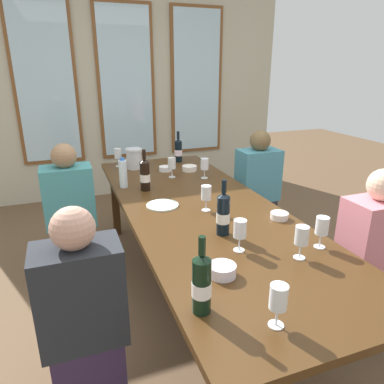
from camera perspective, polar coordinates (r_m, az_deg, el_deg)
The scene contains 26 objects.
ground_plane at distance 2.81m, azimuth 1.28°, elevation -16.50°, with size 12.00×12.00×0.00m, color brown.
back_wall_with_windows at distance 4.80m, azimuth -10.56°, elevation 16.76°, with size 4.21×0.10×2.90m.
dining_table at distance 2.48m, azimuth 1.40°, elevation -3.66°, with size 1.01×2.83×0.74m.
white_plate_0 at distance 2.48m, azimuth -4.75°, elevation -2.12°, with size 0.22×0.22×0.01m, color white.
metal_pitcher at distance 3.40m, azimuth -9.26°, elevation 5.32°, with size 0.16×0.16×0.19m.
wine_bottle_0 at distance 1.41m, azimuth 1.55°, elevation -14.43°, with size 0.08×0.08×0.33m.
wine_bottle_1 at distance 3.60m, azimuth -2.21°, elevation 6.68°, with size 0.08×0.08×0.31m.
wine_bottle_2 at distance 2.02m, azimuth 5.02°, elevation -3.48°, with size 0.08×0.08×0.33m.
wine_bottle_3 at distance 2.77m, azimuth -7.55°, elevation 2.74°, with size 0.08×0.08×0.32m.
tasting_bowl_0 at distance 1.68m, azimuth 4.87°, elevation -12.38°, with size 0.13×0.13×0.05m, color white.
tasting_bowl_1 at distance 2.32m, azimuth 13.81°, elevation -3.71°, with size 0.11×0.11×0.04m, color white.
tasting_bowl_2 at distance 3.30m, azimuth -0.41°, elevation 3.83°, with size 0.14×0.14×0.05m, color white.
tasting_bowl_3 at distance 3.30m, azimuth -4.31°, elevation 3.74°, with size 0.12×0.12×0.04m, color white.
water_bottle at distance 2.87m, azimuth -10.97°, elevation 2.92°, with size 0.06×0.06×0.24m.
wine_glass_0 at distance 1.99m, azimuth 20.10°, elevation -5.20°, with size 0.07×0.07×0.17m.
wine_glass_1 at distance 2.35m, azimuth 2.29°, elevation -0.32°, with size 0.07×0.07×0.17m.
wine_glass_2 at distance 1.38m, azimuth 13.67°, elevation -16.17°, with size 0.07×0.07×0.17m.
wine_glass_3 at distance 1.86m, azimuth 7.68°, elevation -6.07°, with size 0.07×0.07×0.17m.
wine_glass_4 at distance 3.05m, azimuth 2.02°, elevation 4.34°, with size 0.07×0.07×0.17m.
wine_glass_5 at distance 3.08m, azimuth -3.26°, elevation 4.47°, with size 0.07×0.07×0.17m.
wine_glass_6 at distance 1.85m, azimuth 17.15°, elevation -6.78°, with size 0.07×0.07×0.17m.
wine_glass_7 at distance 3.50m, azimuth -11.78°, elevation 5.99°, with size 0.07×0.07×0.17m.
seated_person_0 at distance 3.01m, azimuth -18.79°, elevation -3.59°, with size 0.38×0.24×1.11m.
seated_person_1 at distance 3.45m, azimuth 10.36°, elevation 0.10°, with size 0.38×0.24×1.11m.
seated_person_2 at distance 1.83m, azimuth -16.84°, elevation -19.62°, with size 0.38×0.24×1.11m.
seated_person_3 at distance 2.48m, azimuth 26.60°, elevation -9.81°, with size 0.38×0.24×1.11m.
Camera 1 is at (-0.85, -2.11, 1.65)m, focal length 33.31 mm.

